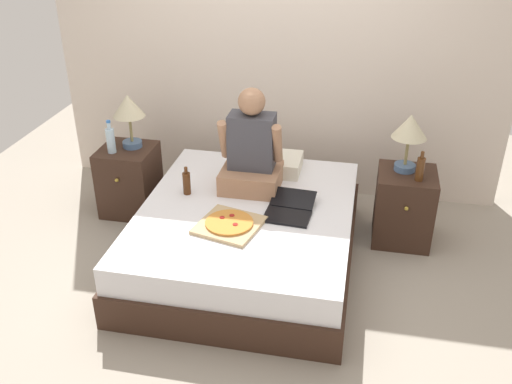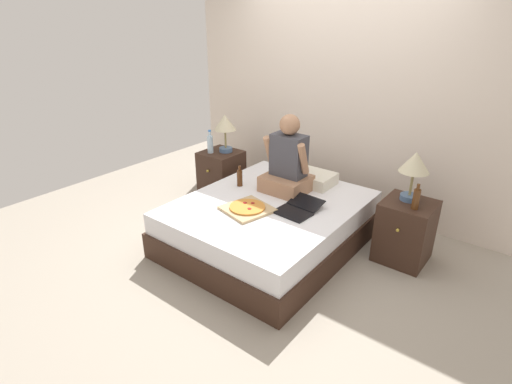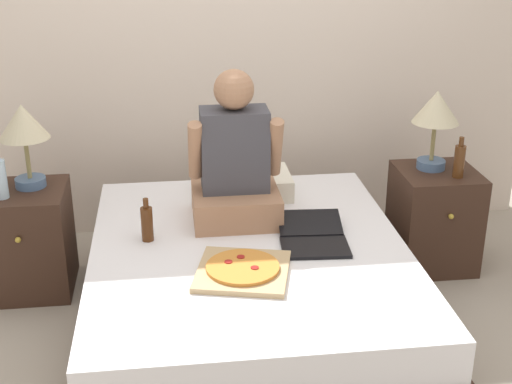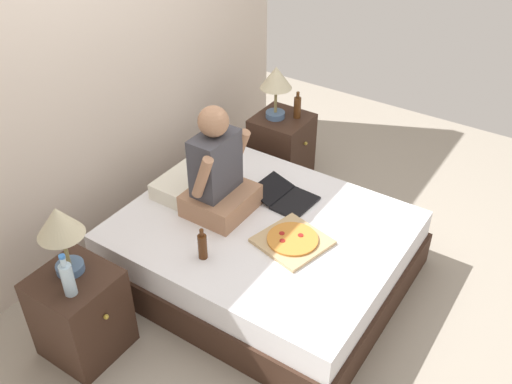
# 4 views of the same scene
# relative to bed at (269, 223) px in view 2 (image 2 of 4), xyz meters

# --- Properties ---
(ground_plane) EXTENTS (5.91, 5.91, 0.00)m
(ground_plane) POSITION_rel_bed_xyz_m (0.00, 0.00, -0.22)
(ground_plane) COLOR #9E9384
(wall_back) EXTENTS (3.91, 0.12, 2.50)m
(wall_back) POSITION_rel_bed_xyz_m (0.00, 1.29, 1.03)
(wall_back) COLOR beige
(wall_back) RESTS_ON ground
(bed) EXTENTS (1.55, 1.86, 0.46)m
(bed) POSITION_rel_bed_xyz_m (0.00, 0.00, 0.00)
(bed) COLOR #382319
(bed) RESTS_ON ground
(nightstand_left) EXTENTS (0.44, 0.47, 0.58)m
(nightstand_left) POSITION_rel_bed_xyz_m (-1.14, 0.55, 0.07)
(nightstand_left) COLOR #382319
(nightstand_left) RESTS_ON ground
(lamp_on_left_nightstand) EXTENTS (0.26, 0.26, 0.45)m
(lamp_on_left_nightstand) POSITION_rel_bed_xyz_m (-1.10, 0.60, 0.68)
(lamp_on_left_nightstand) COLOR #4C6B93
(lamp_on_left_nightstand) RESTS_ON nightstand_left
(water_bottle) EXTENTS (0.07, 0.07, 0.28)m
(water_bottle) POSITION_rel_bed_xyz_m (-1.22, 0.46, 0.47)
(water_bottle) COLOR silver
(water_bottle) RESTS_ON nightstand_left
(nightstand_right) EXTENTS (0.44, 0.47, 0.58)m
(nightstand_right) POSITION_rel_bed_xyz_m (1.14, 0.55, 0.07)
(nightstand_right) COLOR #382319
(nightstand_right) RESTS_ON ground
(lamp_on_right_nightstand) EXTENTS (0.26, 0.26, 0.45)m
(lamp_on_right_nightstand) POSITION_rel_bed_xyz_m (1.11, 0.60, 0.68)
(lamp_on_right_nightstand) COLOR #4C6B93
(lamp_on_right_nightstand) RESTS_ON nightstand_right
(beer_bottle) EXTENTS (0.06, 0.06, 0.23)m
(beer_bottle) POSITION_rel_bed_xyz_m (1.21, 0.45, 0.45)
(beer_bottle) COLOR #512D14
(beer_bottle) RESTS_ON nightstand_right
(pillow) EXTENTS (0.52, 0.34, 0.12)m
(pillow) POSITION_rel_bed_xyz_m (0.05, 0.65, 0.29)
(pillow) COLOR silver
(pillow) RESTS_ON bed
(person_seated) EXTENTS (0.47, 0.40, 0.78)m
(person_seated) POSITION_rel_bed_xyz_m (-0.03, 0.34, 0.52)
(person_seated) COLOR #A37556
(person_seated) RESTS_ON bed
(laptop) EXTENTS (0.34, 0.43, 0.07)m
(laptop) POSITION_rel_bed_xyz_m (0.31, -0.00, 0.25)
(laptop) COLOR black
(laptop) RESTS_ON bed
(pizza_box) EXTENTS (0.48, 0.48, 0.05)m
(pizza_box) POSITION_rel_bed_xyz_m (-0.06, -0.26, 0.25)
(pizza_box) COLOR tan
(pizza_box) RESTS_ON bed
(beer_bottle_on_bed) EXTENTS (0.06, 0.06, 0.22)m
(beer_bottle_on_bed) POSITION_rel_bed_xyz_m (-0.48, 0.13, 0.32)
(beer_bottle_on_bed) COLOR #4C2811
(beer_bottle_on_bed) RESTS_ON bed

